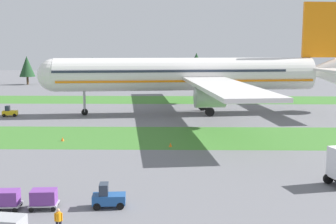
% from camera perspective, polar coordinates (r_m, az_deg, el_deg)
% --- Properties ---
extents(grass_strip_near, '(320.00, 15.24, 0.01)m').
position_cam_1_polar(grass_strip_near, '(61.10, -1.73, -3.30)').
color(grass_strip_near, '#3D752D').
rests_on(grass_strip_near, ground).
extents(grass_strip_far, '(320.00, 15.24, 0.01)m').
position_cam_1_polar(grass_strip_far, '(103.01, -0.59, 1.63)').
color(grass_strip_far, '#3D752D').
rests_on(grass_strip_far, ground).
extents(airliner, '(57.41, 70.92, 20.85)m').
position_cam_1_polar(airliner, '(81.38, 3.50, 5.00)').
color(airliner, silver).
rests_on(airliner, ground).
extents(baggage_tug, '(2.69, 1.50, 1.97)m').
position_cam_1_polar(baggage_tug, '(35.34, -7.88, -11.07)').
color(baggage_tug, '#1E4C8E').
rests_on(baggage_tug, ground).
extents(cargo_dolly_lead, '(2.31, 1.66, 1.55)m').
position_cam_1_polar(cargo_dolly_lead, '(36.05, -16.02, -10.75)').
color(cargo_dolly_lead, '#A3A3A8').
rests_on(cargo_dolly_lead, ground).
extents(cargo_dolly_second, '(2.31, 1.66, 1.55)m').
position_cam_1_polar(cargo_dolly_second, '(36.79, -20.50, -10.57)').
color(cargo_dolly_second, '#A3A3A8').
rests_on(cargo_dolly_second, ground).
extents(pushback_tractor, '(2.74, 1.60, 1.97)m').
position_cam_1_polar(pushback_tractor, '(83.61, -20.11, -0.01)').
color(pushback_tractor, yellow).
rests_on(pushback_tractor, ground).
extents(ground_crew_marshaller, '(0.55, 0.36, 1.74)m').
position_cam_1_polar(ground_crew_marshaller, '(31.46, -14.20, -13.55)').
color(ground_crew_marshaller, black).
rests_on(ground_crew_marshaller, ground).
extents(taxiway_marker_0, '(0.44, 0.44, 0.52)m').
position_cam_1_polar(taxiway_marker_0, '(60.22, -13.70, -3.48)').
color(taxiway_marker_0, orange).
rests_on(taxiway_marker_0, ground).
extents(taxiway_marker_2, '(0.44, 0.44, 0.48)m').
position_cam_1_polar(taxiway_marker_2, '(55.27, 0.32, -4.34)').
color(taxiway_marker_2, orange).
rests_on(taxiway_marker_2, ground).
extents(distant_tree_line, '(202.81, 10.73, 12.00)m').
position_cam_1_polar(distant_tree_line, '(145.19, -4.81, 6.24)').
color(distant_tree_line, '#4C3823').
rests_on(distant_tree_line, ground).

